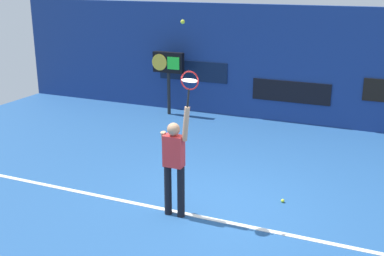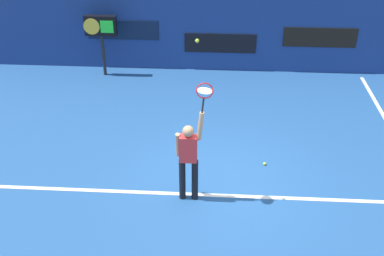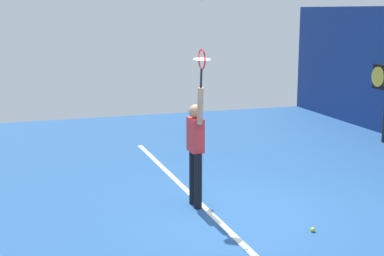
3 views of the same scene
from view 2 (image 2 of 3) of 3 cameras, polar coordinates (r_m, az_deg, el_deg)
ground_plane at (r=10.29m, az=2.82°, el=-6.25°), size 18.00×18.00×0.00m
back_wall at (r=14.85m, az=3.48°, el=12.83°), size 18.00×0.20×3.26m
sponsor_banner_center at (r=14.98m, az=3.39°, el=10.03°), size 2.20×0.03×0.60m
sponsor_banner_portside at (r=15.16m, az=-8.21°, el=11.47°), size 2.20×0.03×0.60m
sponsor_banner_starboard at (r=15.18m, az=15.00°, el=10.35°), size 2.20×0.03×0.60m
court_baseline at (r=9.88m, az=2.76°, el=-8.02°), size 10.00×0.10×0.01m
tennis_player at (r=9.22m, az=-0.43°, el=-3.40°), size 0.55×0.31×1.99m
tennis_racket at (r=8.50m, az=1.49°, el=4.26°), size 0.34×0.27×0.62m
tennis_ball at (r=8.18m, az=0.62°, el=10.35°), size 0.07×0.07×0.07m
scoreboard_clock at (r=14.69m, az=-10.82°, el=11.52°), size 0.96×0.20×1.87m
spare_ball at (r=10.84m, az=8.64°, el=-4.23°), size 0.07×0.07×0.07m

